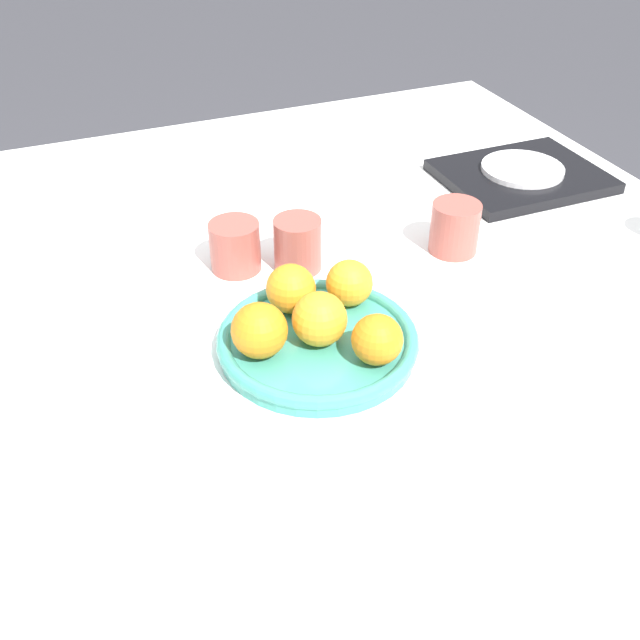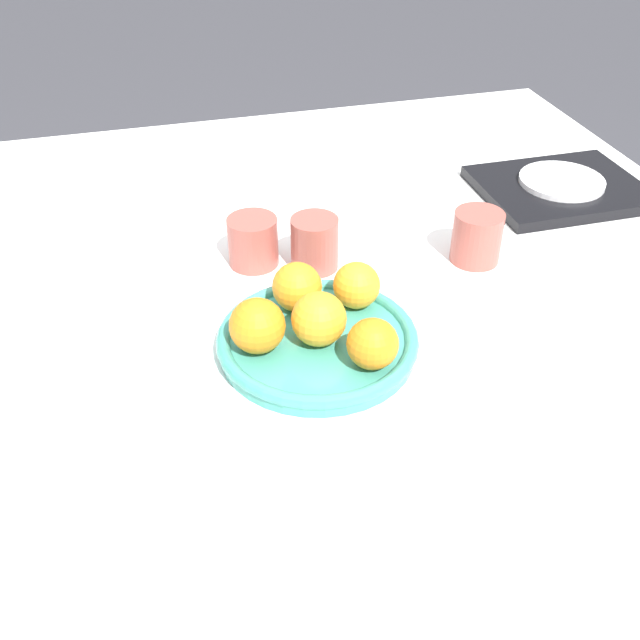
{
  "view_description": "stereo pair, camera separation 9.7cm",
  "coord_description": "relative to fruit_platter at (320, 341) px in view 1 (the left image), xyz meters",
  "views": [
    {
      "loc": [
        -0.29,
        -1.02,
        1.4
      ],
      "look_at": [
        0.0,
        -0.3,
        0.82
      ],
      "focal_mm": 42.0,
      "sensor_mm": 36.0,
      "label": 1
    },
    {
      "loc": [
        -0.2,
        -1.05,
        1.4
      ],
      "look_at": [
        0.0,
        -0.3,
        0.82
      ],
      "focal_mm": 42.0,
      "sensor_mm": 36.0,
      "label": 2
    }
  ],
  "objects": [
    {
      "name": "ground_plane",
      "position": [
        -0.0,
        0.3,
        -0.79
      ],
      "size": [
        12.0,
        12.0,
        0.0
      ],
      "primitive_type": "plane",
      "color": "#38383D"
    },
    {
      "name": "table",
      "position": [
        -0.0,
        0.3,
        -0.4
      ],
      "size": [
        1.51,
        1.08,
        0.77
      ],
      "color": "white",
      "rests_on": "ground_plane"
    },
    {
      "name": "fruit_platter",
      "position": [
        0.0,
        0.0,
        0.0
      ],
      "size": [
        0.27,
        0.27,
        0.03
      ],
      "color": "teal",
      "rests_on": "table"
    },
    {
      "name": "orange_0",
      "position": [
        -0.0,
        -0.01,
        0.04
      ],
      "size": [
        0.07,
        0.07,
        0.07
      ],
      "color": "orange",
      "rests_on": "fruit_platter"
    },
    {
      "name": "orange_1",
      "position": [
        -0.08,
        -0.0,
        0.04
      ],
      "size": [
        0.07,
        0.07,
        0.07
      ],
      "color": "orange",
      "rests_on": "fruit_platter"
    },
    {
      "name": "orange_2",
      "position": [
        -0.01,
        0.07,
        0.04
      ],
      "size": [
        0.07,
        0.07,
        0.07
      ],
      "color": "orange",
      "rests_on": "fruit_platter"
    },
    {
      "name": "orange_3",
      "position": [
        0.05,
        -0.07,
        0.04
      ],
      "size": [
        0.07,
        0.07,
        0.07
      ],
      "color": "orange",
      "rests_on": "fruit_platter"
    },
    {
      "name": "orange_4",
      "position": [
        0.07,
        0.06,
        0.04
      ],
      "size": [
        0.07,
        0.07,
        0.07
      ],
      "color": "orange",
      "rests_on": "fruit_platter"
    },
    {
      "name": "serving_tray",
      "position": [
        0.54,
        0.32,
        -0.01
      ],
      "size": [
        0.29,
        0.23,
        0.02
      ],
      "color": "black",
      "rests_on": "table"
    },
    {
      "name": "side_plate",
      "position": [
        0.54,
        0.32,
        0.01
      ],
      "size": [
        0.15,
        0.15,
        0.01
      ],
      "color": "white",
      "rests_on": "serving_tray"
    },
    {
      "name": "cup_0",
      "position": [
        0.05,
        0.2,
        0.03
      ],
      "size": [
        0.07,
        0.07,
        0.08
      ],
      "color": "#9E4C42",
      "rests_on": "table"
    },
    {
      "name": "cup_1",
      "position": [
        0.29,
        0.16,
        0.03
      ],
      "size": [
        0.08,
        0.08,
        0.08
      ],
      "color": "#9E4C42",
      "rests_on": "table"
    },
    {
      "name": "cup_2",
      "position": [
        -0.04,
        0.24,
        0.02
      ],
      "size": [
        0.08,
        0.08,
        0.08
      ],
      "color": "#9E4C42",
      "rests_on": "table"
    }
  ]
}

